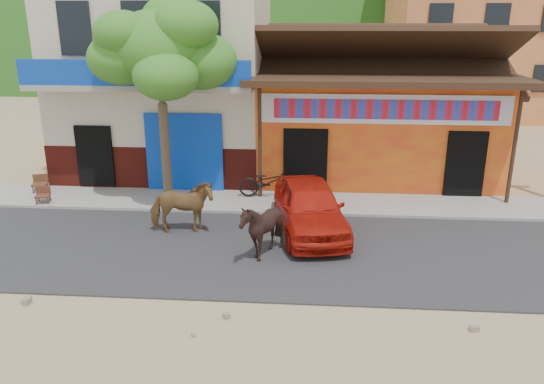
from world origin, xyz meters
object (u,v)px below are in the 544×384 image
at_px(tree, 162,104).
at_px(cow_tan, 182,207).
at_px(cafe_chair_right, 42,189).
at_px(cow_dark, 262,229).
at_px(scooter, 268,182).
at_px(cafe_chair_left, 39,177).
at_px(red_car, 310,207).

bearing_deg(tree, cow_tan, -66.60).
distance_m(tree, cafe_chair_right, 4.59).
xyz_separation_m(tree, cafe_chair_right, (-3.77, -0.50, -2.56)).
distance_m(tree, cow_tan, 3.45).
height_order(tree, cow_dark, tree).
xyz_separation_m(cow_tan, cafe_chair_right, (-4.77, 1.81, -0.19)).
xyz_separation_m(tree, scooter, (3.05, 0.59, -2.51)).
height_order(scooter, cafe_chair_left, cafe_chair_left).
height_order(cow_tan, cow_dark, cow_dark).
bearing_deg(cow_tan, cow_dark, -130.50).
distance_m(tree, scooter, 4.00).
xyz_separation_m(cow_dark, red_car, (1.12, 1.71, -0.03)).
xyz_separation_m(scooter, cafe_chair_left, (-7.45, -0.02, 0.01)).
bearing_deg(cow_dark, cow_tan, -139.81).
bearing_deg(scooter, red_car, -156.19).
height_order(cow_tan, cafe_chair_left, cow_tan).
bearing_deg(cafe_chair_left, cow_tan, -44.96).
relative_size(cow_tan, red_car, 0.42).
height_order(tree, cafe_chair_left, tree).
bearing_deg(tree, cow_dark, -48.43).
distance_m(red_car, cafe_chair_left, 9.13).
bearing_deg(cafe_chair_right, red_car, -25.95).
bearing_deg(cow_dark, cafe_chair_right, -133.02).
relative_size(scooter, cafe_chair_left, 1.86).
relative_size(tree, cafe_chair_left, 6.03).
distance_m(cow_dark, cafe_chair_left, 8.75).
xyz_separation_m(red_car, scooter, (-1.33, 2.55, -0.13)).
bearing_deg(cow_dark, scooter, 164.00).
bearing_deg(cow_dark, tree, -157.18).
bearing_deg(red_car, cafe_chair_left, 153.33).
bearing_deg(tree, scooter, 10.91).
relative_size(tree, red_car, 1.47).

